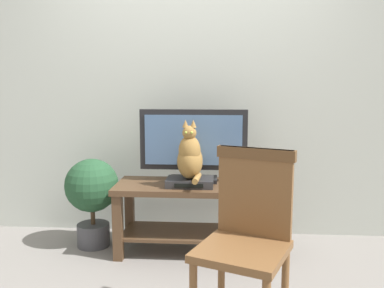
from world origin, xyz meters
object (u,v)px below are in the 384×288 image
at_px(wooden_chair, 248,229).
at_px(potted_plant, 92,193).
at_px(book_stack, 248,179).
at_px(media_box, 190,182).
at_px(tv_stand, 192,205).
at_px(tv, 193,144).
at_px(cat, 190,157).

bearing_deg(wooden_chair, potted_plant, 137.28).
xyz_separation_m(wooden_chair, book_stack, (0.07, 1.05, 0.02)).
relative_size(book_stack, potted_plant, 0.35).
xyz_separation_m(media_box, potted_plant, (-0.80, 0.12, -0.13)).
xyz_separation_m(tv_stand, book_stack, (0.43, 0.02, 0.21)).
distance_m(tv, wooden_chair, 1.22).
relative_size(tv, media_box, 2.38).
xyz_separation_m(media_box, cat, (0.00, -0.01, 0.20)).
distance_m(media_box, cat, 0.20).
xyz_separation_m(media_box, book_stack, (0.44, 0.08, 0.01)).
bearing_deg(potted_plant, tv, 2.82).
height_order(tv_stand, potted_plant, potted_plant).
bearing_deg(media_box, potted_plant, 171.36).
height_order(wooden_chair, potted_plant, wooden_chair).
bearing_deg(book_stack, tv_stand, -176.94).
xyz_separation_m(cat, wooden_chair, (0.37, -0.95, -0.21)).
height_order(tv, wooden_chair, tv).
height_order(cat, potted_plant, cat).
xyz_separation_m(tv, media_box, (-0.01, -0.16, -0.27)).
relative_size(cat, potted_plant, 0.62).
height_order(cat, book_stack, cat).
xyz_separation_m(tv_stand, cat, (-0.01, -0.07, 0.40)).
bearing_deg(tv, wooden_chair, -72.28).
xyz_separation_m(tv_stand, potted_plant, (-0.82, 0.06, 0.07)).
xyz_separation_m(media_box, wooden_chair, (0.38, -0.97, -0.01)).
height_order(wooden_chair, book_stack, wooden_chair).
distance_m(cat, book_stack, 0.49).
height_order(media_box, potted_plant, potted_plant).
bearing_deg(tv_stand, potted_plant, 175.68).
xyz_separation_m(cat, book_stack, (0.44, 0.10, -0.19)).
distance_m(tv_stand, media_box, 0.21).
distance_m(tv, cat, 0.19).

